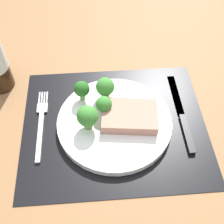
{
  "coord_description": "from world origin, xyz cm",
  "views": [
    {
      "loc": [
        -3.44,
        -37.96,
        54.29
      ],
      "look_at": [
        -0.35,
        2.34,
        1.9
      ],
      "focal_mm": 47.22,
      "sensor_mm": 36.0,
      "label": 1
    }
  ],
  "objects_px": {
    "steak": "(129,115)",
    "fork": "(41,123)",
    "plate": "(114,122)",
    "knife": "(182,117)"
  },
  "relations": [
    {
      "from": "steak",
      "to": "fork",
      "type": "relative_size",
      "value": 0.62
    },
    {
      "from": "plate",
      "to": "knife",
      "type": "relative_size",
      "value": 1.1
    },
    {
      "from": "steak",
      "to": "knife",
      "type": "height_order",
      "value": "steak"
    },
    {
      "from": "fork",
      "to": "knife",
      "type": "xyz_separation_m",
      "value": [
        0.32,
        -0.01,
        0.0
      ]
    },
    {
      "from": "plate",
      "to": "knife",
      "type": "bearing_deg",
      "value": 1.95
    },
    {
      "from": "plate",
      "to": "steak",
      "type": "xyz_separation_m",
      "value": [
        0.03,
        0.0,
        0.02
      ]
    },
    {
      "from": "plate",
      "to": "fork",
      "type": "height_order",
      "value": "plate"
    },
    {
      "from": "plate",
      "to": "fork",
      "type": "distance_m",
      "value": 0.16
    },
    {
      "from": "fork",
      "to": "knife",
      "type": "distance_m",
      "value": 0.32
    },
    {
      "from": "steak",
      "to": "knife",
      "type": "xyz_separation_m",
      "value": [
        0.12,
        0.0,
        -0.03
      ]
    }
  ]
}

